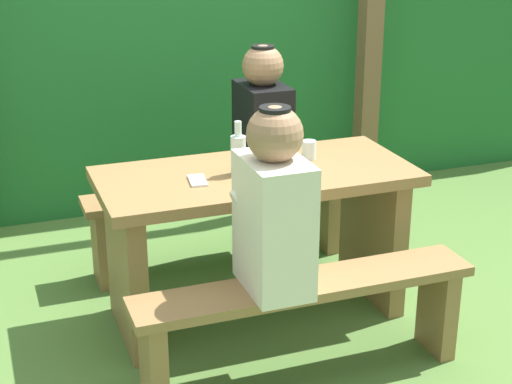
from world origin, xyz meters
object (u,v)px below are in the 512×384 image
person_black_coat (263,121)px  bottle_right (266,153)px  bench_far (219,209)px  bench_near (305,309)px  drinking_glass (309,150)px  bottle_left (238,154)px  person_white_shirt (274,207)px  cell_phone (197,181)px  picnic_table (256,218)px

person_black_coat → bottle_right: size_ratio=2.94×
bench_far → bottle_right: (0.02, -0.63, 0.50)m
bench_near → drinking_glass: size_ratio=15.99×
bottle_left → bench_far: bearing=81.5°
person_white_shirt → bottle_left: size_ratio=3.00×
person_white_shirt → bottle_right: 0.53m
bench_far → cell_phone: size_ratio=10.00×
bench_near → bottle_right: (0.02, 0.51, 0.50)m
bench_far → picnic_table: bearing=-90.0°
picnic_table → cell_phone: (-0.28, -0.04, 0.23)m
cell_phone → drinking_glass: bearing=19.5°
bench_near → cell_phone: cell_phone is taller
bench_far → drinking_glass: bearing=-59.8°
bottle_left → cell_phone: bearing=-171.6°
person_white_shirt → bottle_left: 0.55m
bench_far → cell_phone: (-0.28, -0.61, 0.40)m
picnic_table → bench_far: bearing=90.0°
picnic_table → person_black_coat: (0.24, 0.56, 0.28)m
picnic_table → bottle_left: 0.33m
bench_near → picnic_table: bearing=90.0°
person_black_coat → bottle_left: person_black_coat is taller
bench_near → bottle_left: size_ratio=5.84×
bench_far → bottle_left: bearing=-98.5°
person_white_shirt → bench_far: bearing=83.2°
person_black_coat → bench_near: bearing=-102.2°
bench_far → drinking_glass: drinking_glass is taller
bench_near → cell_phone: (-0.28, 0.52, 0.40)m
bench_near → bottle_right: bearing=87.2°
bench_near → drinking_glass: drinking_glass is taller
drinking_glass → person_white_shirt: bearing=-123.4°
person_white_shirt → person_black_coat: size_ratio=1.00×
cell_phone → person_white_shirt: bearing=-66.5°
person_white_shirt → picnic_table: bearing=76.5°
drinking_glass → bottle_right: bearing=-152.5°
picnic_table → bottle_left: size_ratio=5.84×
drinking_glass → bottle_right: bottle_right is taller
bench_near → cell_phone: 0.72m
picnic_table → bench_far: size_ratio=1.00×
drinking_glass → bottle_right: (-0.26, -0.14, 0.06)m
person_black_coat → cell_phone: bearing=-130.9°
picnic_table → cell_phone: bearing=-171.3°
picnic_table → bottle_right: 0.33m
bottle_right → cell_phone: bottle_right is taller
person_white_shirt → cell_phone: bearing=105.7°
picnic_table → bench_near: size_ratio=1.00×
bench_far → bottle_right: size_ratio=5.72×
person_black_coat → bottle_left: size_ratio=3.00×
bench_far → bottle_right: bearing=-87.7°
bench_far → person_white_shirt: (-0.14, -1.13, 0.46)m
bottle_left → cell_phone: bottle_left is taller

